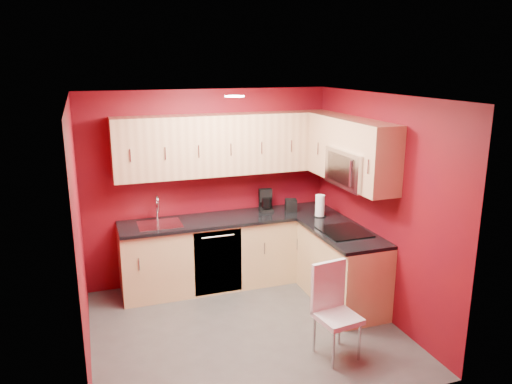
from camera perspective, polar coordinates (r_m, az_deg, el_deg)
floor at (r=5.63m, az=-1.27°, el=-15.45°), size 3.20×3.20×0.00m
ceiling at (r=4.88m, az=-1.43°, el=10.83°), size 3.20×3.20×0.00m
wall_back at (r=6.51m, az=-5.41°, el=0.60°), size 3.20×0.00×3.20m
wall_front at (r=3.82m, az=5.70°, el=-9.82°), size 3.20×0.00×3.20m
wall_left at (r=4.90m, az=-19.51°, el=-4.97°), size 0.00×3.00×3.00m
wall_right at (r=5.79m, az=13.90°, el=-1.56°), size 0.00×3.00×3.00m
base_cabinets_back at (r=6.53m, az=-2.88°, el=-6.82°), size 2.80×0.60×0.87m
base_cabinets_right at (r=6.12m, az=9.76°, el=-8.57°), size 0.60×1.30×0.87m
countertop_back at (r=6.37m, az=-2.89°, el=-3.05°), size 2.80×0.63×0.04m
countertop_right at (r=5.93m, az=9.89°, el=-4.60°), size 0.63×1.27×0.04m
upper_cabinets_back at (r=6.28m, az=-3.37°, el=5.47°), size 2.80×0.35×0.75m
upper_cabinets_right at (r=5.93m, az=10.54°, el=5.32°), size 0.35×1.55×0.75m
microwave at (r=5.75m, az=11.35°, el=2.69°), size 0.42×0.76×0.42m
cooktop at (r=5.89m, az=10.02°, el=-4.48°), size 0.50×0.55×0.01m
sink at (r=6.19m, az=-10.98°, el=-3.31°), size 0.52×0.42×0.35m
dishwasher_front at (r=6.21m, az=-4.35°, el=-8.01°), size 0.60×0.02×0.82m
downlight at (r=5.17m, az=-2.47°, el=10.87°), size 0.20×0.20×0.01m
coffee_maker at (r=6.59m, az=1.18°, el=-0.96°), size 0.20×0.25×0.28m
napkin_holder at (r=6.60m, az=4.01°, el=-1.52°), size 0.18×0.18×0.16m
paper_towel at (r=6.39m, az=7.32°, el=-1.57°), size 0.18×0.18×0.28m
dining_chair at (r=5.04m, az=9.32°, el=-13.45°), size 0.43×0.45×0.94m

